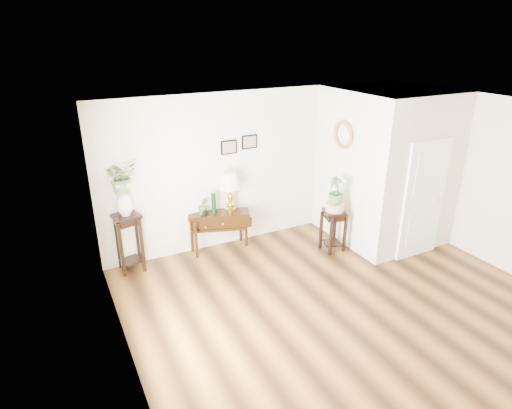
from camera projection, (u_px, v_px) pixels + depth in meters
floor at (349, 310)px, 6.18m from camera, size 6.00×5.50×0.02m
ceiling at (368, 115)px, 5.11m from camera, size 6.00×5.50×0.02m
wall_back at (261, 167)px, 7.91m from camera, size 6.00×0.02×2.80m
wall_left at (127, 277)px, 4.39m from camera, size 0.02×5.50×2.80m
wall_right at (504, 187)px, 6.91m from camera, size 0.02×5.50×2.80m
partition at (385, 165)px, 7.99m from camera, size 1.80×1.95×2.80m
door at (423, 200)px, 7.30m from camera, size 0.90×0.05×2.10m
art_print_left at (229, 147)px, 7.45m from camera, size 0.30×0.02×0.25m
art_print_right at (249, 142)px, 7.60m from camera, size 0.30×0.02×0.25m
wall_ornament at (343, 135)px, 7.45m from camera, size 0.07×0.51×0.51m
console_table at (219, 231)px, 7.76m from camera, size 1.15×0.70×0.73m
table_lamp at (230, 192)px, 7.59m from camera, size 0.51×0.51×0.74m
green_vase at (214, 204)px, 7.52m from camera, size 0.09×0.09×0.38m
potted_plant at (203, 207)px, 7.44m from camera, size 0.20×0.17×0.33m
plant_stand_a at (129, 243)px, 7.04m from camera, size 0.47×0.47×1.00m
porcelain_vase at (124, 202)px, 6.76m from camera, size 0.29×0.29×0.44m
lily_arrangement at (121, 175)px, 6.59m from camera, size 0.62×0.58×0.54m
plant_stand_b at (333, 230)px, 7.72m from camera, size 0.46×0.46×0.78m
ceramic_bowl at (335, 207)px, 7.54m from camera, size 0.35×0.35×0.14m
narcissus at (336, 191)px, 7.43m from camera, size 0.29×0.29×0.50m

